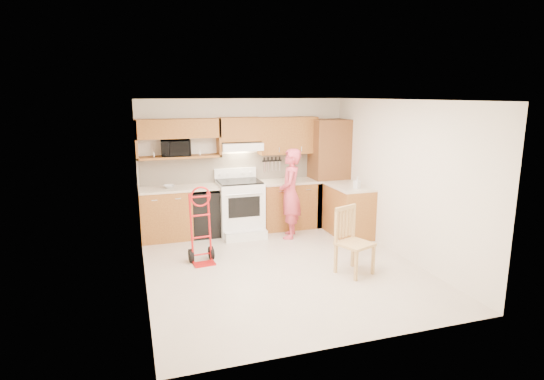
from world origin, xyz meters
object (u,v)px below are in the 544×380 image
microwave (176,148)px  dining_chair (355,241)px  hand_truck (202,229)px  range (240,203)px  person (290,194)px

microwave → dining_chair: 3.64m
microwave → hand_truck: bearing=-80.3°
microwave → range: bearing=-11.0°
microwave → dining_chair: microwave is taller
microwave → dining_chair: size_ratio=0.53×
range → person: person is taller
person → dining_chair: size_ratio=1.66×
range → microwave: bearing=166.2°
range → person: bearing=-29.4°
microwave → range: 1.54m
person → hand_truck: 1.94m
person → dining_chair: person is taller
dining_chair → microwave: bearing=108.5°
microwave → hand_truck: 1.89m
person → dining_chair: (0.31, -1.90, -0.32)m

